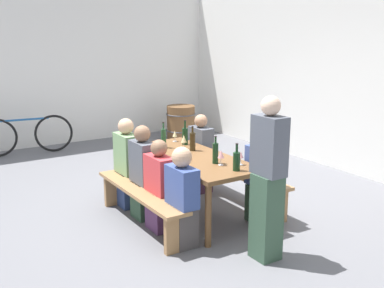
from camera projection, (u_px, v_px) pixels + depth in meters
name	position (u px, v px, depth m)	size (l,w,h in m)	color
ground_plane	(192.00, 213.00, 5.88)	(24.00, 24.00, 0.00)	slate
back_wall	(367.00, 73.00, 7.14)	(14.00, 0.20, 3.20)	silver
side_wall	(68.00, 63.00, 9.31)	(0.20, 6.73, 3.20)	silver
tasting_table	(192.00, 162.00, 5.72)	(1.90, 0.82, 0.75)	brown
bench_near	(140.00, 198.00, 5.42)	(1.80, 0.30, 0.45)	#9E7247
bench_far	(237.00, 178.00, 6.16)	(1.80, 0.30, 0.45)	#9E7247
wine_bottle_0	(164.00, 138.00, 6.07)	(0.07, 0.07, 0.34)	#234C2D
wine_bottle_1	(237.00, 161.00, 5.08)	(0.08, 0.08, 0.31)	#143319
wine_bottle_2	(193.00, 141.00, 5.93)	(0.07, 0.07, 0.32)	#332814
wine_bottle_3	(185.00, 136.00, 6.24)	(0.08, 0.08, 0.33)	#143319
wine_bottle_4	(215.00, 153.00, 5.35)	(0.07, 0.07, 0.32)	#143319
wine_glass_0	(221.00, 155.00, 5.28)	(0.08, 0.08, 0.18)	silver
wine_glass_1	(184.00, 139.00, 6.01)	(0.07, 0.07, 0.18)	silver
wine_glass_2	(175.00, 134.00, 6.41)	(0.06, 0.06, 0.15)	silver
wine_glass_3	(155.00, 144.00, 5.78)	(0.06, 0.06, 0.17)	silver
wine_glass_4	(241.00, 156.00, 5.29)	(0.06, 0.06, 0.16)	silver
seated_guest_near_0	(127.00, 165.00, 6.01)	(0.41, 0.24, 1.16)	navy
seated_guest_near_1	(143.00, 175.00, 5.63)	(0.39, 0.24, 1.15)	#2F4C37
seated_guest_near_2	(160.00, 188.00, 5.31)	(0.42, 0.24, 1.06)	#563158
seated_guest_near_3	(182.00, 200.00, 4.90)	(0.40, 0.24, 1.08)	#4A4443
seated_guest_far_0	(201.00, 156.00, 6.58)	(0.36, 0.24, 1.11)	#41263A
seated_guest_far_1	(262.00, 180.00, 5.51)	(0.41, 0.24, 1.12)	#304B34
standing_host	(268.00, 182.00, 4.55)	(0.34, 0.24, 1.65)	#34503C
wine_barrel	(181.00, 122.00, 9.92)	(0.63, 0.63, 0.69)	brown
parked_bicycle_0	(25.00, 135.00, 8.59)	(0.33, 1.68, 0.90)	black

